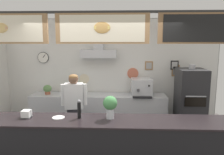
% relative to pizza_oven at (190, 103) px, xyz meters
% --- Properties ---
extents(back_wall_assembly, '(5.48, 2.26, 2.78)m').
position_rel_pizza_oven_xyz_m(back_wall_assembly, '(-1.90, 0.55, 0.68)').
color(back_wall_assembly, gray).
rests_on(back_wall_assembly, ground_plane).
extents(service_counter, '(4.42, 0.65, 1.02)m').
position_rel_pizza_oven_xyz_m(service_counter, '(-1.89, -1.79, -0.29)').
color(service_counter, black).
rests_on(service_counter, ground_plane).
extents(back_prep_counter, '(3.32, 0.57, 0.91)m').
position_rel_pizza_oven_xyz_m(back_prep_counter, '(-2.15, 0.29, -0.35)').
color(back_prep_counter, '#B7BABF').
rests_on(back_prep_counter, ground_plane).
extents(pizza_oven, '(0.60, 0.72, 1.70)m').
position_rel_pizza_oven_xyz_m(pizza_oven, '(0.00, 0.00, 0.00)').
color(pizza_oven, '#232326').
rests_on(pizza_oven, ground_plane).
extents(shop_worker, '(0.52, 0.27, 1.57)m').
position_rel_pizza_oven_xyz_m(shop_worker, '(-2.54, -0.72, 0.05)').
color(shop_worker, '#232328').
rests_on(shop_worker, ground_plane).
extents(espresso_machine, '(0.49, 0.54, 0.41)m').
position_rel_pizza_oven_xyz_m(espresso_machine, '(-1.10, 0.27, 0.31)').
color(espresso_machine, silver).
rests_on(espresso_machine, back_prep_counter).
extents(potted_basil, '(0.23, 0.23, 0.27)m').
position_rel_pizza_oven_xyz_m(potted_basil, '(-2.72, 0.29, 0.26)').
color(potted_basil, '#9E563D').
rests_on(potted_basil, back_prep_counter).
extents(potted_oregano, '(0.20, 0.20, 0.24)m').
position_rel_pizza_oven_xyz_m(potted_oregano, '(-3.42, 0.27, 0.24)').
color(potted_oregano, '#9E563D').
rests_on(potted_oregano, back_prep_counter).
extents(napkin_holder, '(0.16, 0.15, 0.13)m').
position_rel_pizza_oven_xyz_m(napkin_holder, '(-3.07, -1.73, 0.28)').
color(napkin_holder, '#262628').
rests_on(napkin_holder, service_counter).
extents(condiment_plate, '(0.19, 0.19, 0.01)m').
position_rel_pizza_oven_xyz_m(condiment_plate, '(-2.57, -1.73, 0.23)').
color(condiment_plate, white).
rests_on(condiment_plate, service_counter).
extents(basil_vase, '(0.22, 0.22, 0.36)m').
position_rel_pizza_oven_xyz_m(basil_vase, '(-1.75, -1.72, 0.43)').
color(basil_vase, silver).
rests_on(basil_vase, service_counter).
extents(pepper_grinder, '(0.05, 0.05, 0.30)m').
position_rel_pizza_oven_xyz_m(pepper_grinder, '(-2.24, -1.72, 0.37)').
color(pepper_grinder, black).
rests_on(pepper_grinder, service_counter).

